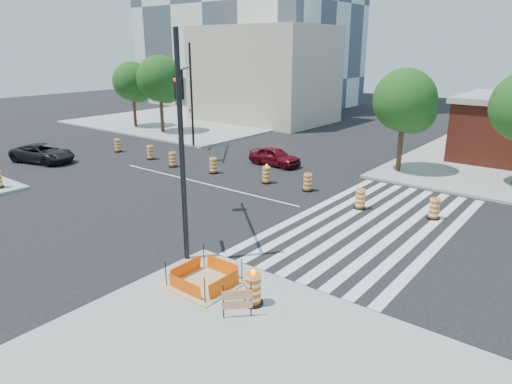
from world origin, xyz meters
TOP-DOWN VIEW (x-y plane):
  - ground at (0.00, 0.00)m, footprint 120.00×120.00m
  - sidewalk_nw at (-18.00, 18.00)m, footprint 22.00×22.00m
  - crosswalk_east at (10.95, 0.00)m, footprint 6.75×13.50m
  - lane_centerline at (0.00, 0.00)m, footprint 14.00×0.12m
  - excavation_pit at (9.00, -9.00)m, footprint 2.20×2.20m
  - beige_midrise at (-12.00, 22.00)m, footprint 14.00×10.00m
  - red_coupe at (0.94, 6.21)m, footprint 3.78×1.54m
  - dark_suv at (-12.61, -3.20)m, footprint 5.12×3.32m
  - signal_pole_se at (5.79, -6.80)m, footprint 4.72×4.36m
  - signal_pole_nw at (-6.82, 5.69)m, footprint 3.85×4.87m
  - pit_drum at (11.09, -8.98)m, footprint 0.61×0.61m
  - barricade at (11.16, -9.83)m, footprint 0.68×0.67m
  - tree_north_a at (-19.36, 10.18)m, footprint 3.85×3.85m
  - tree_north_b at (-14.75, 9.80)m, footprint 4.24×4.24m
  - tree_north_c at (8.49, 9.56)m, footprint 3.91×3.91m
  - median_drum_0 at (-11.22, 2.11)m, footprint 0.60×0.60m
  - median_drum_1 at (-7.23, 2.06)m, footprint 0.60×0.60m
  - median_drum_2 at (-4.31, 1.58)m, footprint 0.60×0.60m
  - median_drum_3 at (-0.98, 2.07)m, footprint 0.60×0.60m
  - median_drum_4 at (3.10, 2.36)m, footprint 0.60×0.60m
  - median_drum_5 at (5.88, 2.56)m, footprint 0.60×0.60m
  - median_drum_6 at (9.59, 1.61)m, footprint 0.60×0.60m
  - median_drum_7 at (12.98, 2.46)m, footprint 0.60×0.60m

SIDE VIEW (x-z plane):
  - ground at x=0.00m, z-range 0.00..0.00m
  - lane_centerline at x=0.00m, z-range 0.00..0.01m
  - crosswalk_east at x=10.95m, z-range 0.00..0.01m
  - sidewalk_nw at x=-18.00m, z-range 0.00..0.15m
  - excavation_pit at x=9.00m, z-range -0.23..0.67m
  - median_drum_0 at x=-11.22m, z-range -0.03..0.99m
  - median_drum_1 at x=-7.23m, z-range -0.03..0.99m
  - median_drum_2 at x=-4.31m, z-range -0.03..0.99m
  - median_drum_3 at x=-0.98m, z-range -0.03..0.99m
  - median_drum_5 at x=5.88m, z-range -0.03..0.99m
  - median_drum_6 at x=9.59m, z-range -0.03..0.99m
  - median_drum_7 at x=12.98m, z-range -0.03..0.99m
  - median_drum_4 at x=3.10m, z-range -0.10..1.08m
  - red_coupe at x=0.94m, z-range 0.00..1.28m
  - pit_drum at x=11.09m, z-range 0.05..1.25m
  - dark_suv at x=-12.61m, z-range 0.00..1.31m
  - barricade at x=11.16m, z-range 0.20..1.27m
  - tree_north_a at x=-19.36m, z-range 1.12..7.66m
  - tree_north_c at x=8.49m, z-range 1.14..7.78m
  - tree_north_b at x=-14.75m, z-range 1.24..8.45m
  - signal_pole_nw at x=-6.82m, z-range 0.91..8.94m
  - beige_midrise at x=-12.00m, z-range 0.00..10.00m
  - signal_pole_se at x=5.79m, z-range 0.93..9.24m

